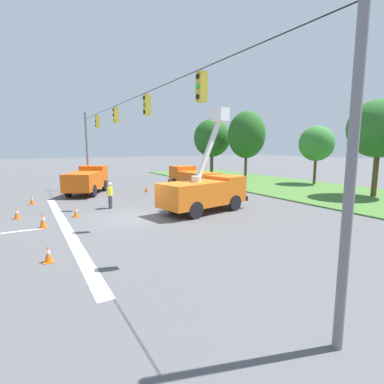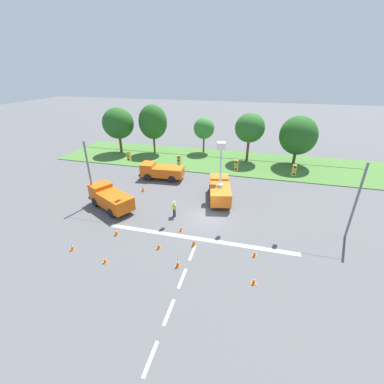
{
  "view_description": "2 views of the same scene",
  "coord_description": "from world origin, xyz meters",
  "px_view_note": "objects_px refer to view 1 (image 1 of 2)",
  "views": [
    {
      "loc": [
        16.4,
        -5.34,
        4.08
      ],
      "look_at": [
        -0.13,
        4.0,
        1.19
      ],
      "focal_mm": 28.0,
      "sensor_mm": 36.0,
      "label": 1
    },
    {
      "loc": [
        4.25,
        -22.23,
        14.02
      ],
      "look_at": [
        -2.34,
        3.24,
        1.17
      ],
      "focal_mm": 24.0,
      "sensor_mm": 36.0,
      "label": 2
    }
  ],
  "objects_px": {
    "tree_centre": "(317,144)",
    "utility_truck_support_far": "(193,178)",
    "utility_truck_support_near": "(87,180)",
    "traffic_cone_centre_line": "(17,213)",
    "tree_east": "(379,129)",
    "traffic_cone_foreground_left": "(32,199)",
    "traffic_cone_mid_right": "(147,188)",
    "tree_west": "(246,135)",
    "traffic_cone_foreground_right": "(43,220)",
    "traffic_cone_near_bucket": "(48,254)",
    "road_worker": "(110,194)",
    "traffic_cone_far_left": "(76,212)",
    "tree_far_west": "(212,138)",
    "utility_truck_bucket_lift": "(205,190)"
  },
  "relations": [
    {
      "from": "tree_centre",
      "to": "tree_west",
      "type": "bearing_deg",
      "value": -163.43
    },
    {
      "from": "utility_truck_support_near",
      "to": "traffic_cone_centre_line",
      "type": "xyz_separation_m",
      "value": [
        7.62,
        -5.3,
        -0.91
      ]
    },
    {
      "from": "traffic_cone_centre_line",
      "to": "tree_far_west",
      "type": "bearing_deg",
      "value": 124.49
    },
    {
      "from": "utility_truck_bucket_lift",
      "to": "road_worker",
      "type": "relative_size",
      "value": 3.66
    },
    {
      "from": "tree_west",
      "to": "traffic_cone_centre_line",
      "type": "xyz_separation_m",
      "value": [
        10.54,
        -25.25,
        -5.18
      ]
    },
    {
      "from": "road_worker",
      "to": "traffic_cone_foreground_right",
      "type": "relative_size",
      "value": 2.17
    },
    {
      "from": "tree_centre",
      "to": "traffic_cone_mid_right",
      "type": "relative_size",
      "value": 8.07
    },
    {
      "from": "traffic_cone_far_left",
      "to": "utility_truck_support_far",
      "type": "bearing_deg",
      "value": 118.77
    },
    {
      "from": "traffic_cone_centre_line",
      "to": "traffic_cone_foreground_right",
      "type": "bearing_deg",
      "value": 22.85
    },
    {
      "from": "utility_truck_bucket_lift",
      "to": "traffic_cone_mid_right",
      "type": "bearing_deg",
      "value": -178.61
    },
    {
      "from": "tree_far_west",
      "to": "traffic_cone_centre_line",
      "type": "distance_m",
      "value": 29.48
    },
    {
      "from": "utility_truck_support_near",
      "to": "traffic_cone_near_bucket",
      "type": "bearing_deg",
      "value": -15.23
    },
    {
      "from": "traffic_cone_foreground_left",
      "to": "traffic_cone_foreground_right",
      "type": "height_order",
      "value": "traffic_cone_foreground_right"
    },
    {
      "from": "tree_centre",
      "to": "utility_truck_support_far",
      "type": "distance_m",
      "value": 14.05
    },
    {
      "from": "tree_centre",
      "to": "tree_east",
      "type": "distance_m",
      "value": 8.45
    },
    {
      "from": "tree_west",
      "to": "traffic_cone_near_bucket",
      "type": "xyz_separation_m",
      "value": [
        18.52,
        -24.2,
        -5.21
      ]
    },
    {
      "from": "tree_far_west",
      "to": "traffic_cone_far_left",
      "type": "relative_size",
      "value": 12.23
    },
    {
      "from": "traffic_cone_foreground_right",
      "to": "utility_truck_support_near",
      "type": "bearing_deg",
      "value": 158.42
    },
    {
      "from": "traffic_cone_mid_right",
      "to": "traffic_cone_near_bucket",
      "type": "relative_size",
      "value": 1.2
    },
    {
      "from": "tree_east",
      "to": "traffic_cone_near_bucket",
      "type": "height_order",
      "value": "tree_east"
    },
    {
      "from": "traffic_cone_far_left",
      "to": "utility_truck_support_near",
      "type": "bearing_deg",
      "value": 165.27
    },
    {
      "from": "tree_centre",
      "to": "tree_east",
      "type": "bearing_deg",
      "value": -19.63
    },
    {
      "from": "utility_truck_support_far",
      "to": "road_worker",
      "type": "distance_m",
      "value": 10.28
    },
    {
      "from": "traffic_cone_foreground_right",
      "to": "utility_truck_bucket_lift",
      "type": "bearing_deg",
      "value": 85.11
    },
    {
      "from": "tree_east",
      "to": "traffic_cone_mid_right",
      "type": "xyz_separation_m",
      "value": [
        -11.82,
        -14.85,
        -5.06
      ]
    },
    {
      "from": "utility_truck_support_near",
      "to": "utility_truck_support_far",
      "type": "height_order",
      "value": "utility_truck_support_near"
    },
    {
      "from": "tree_far_west",
      "to": "traffic_cone_centre_line",
      "type": "xyz_separation_m",
      "value": [
        16.46,
        -23.96,
        -4.92
      ]
    },
    {
      "from": "tree_east",
      "to": "utility_truck_support_far",
      "type": "bearing_deg",
      "value": -136.37
    },
    {
      "from": "traffic_cone_foreground_right",
      "to": "traffic_cone_far_left",
      "type": "bearing_deg",
      "value": 133.16
    },
    {
      "from": "tree_far_west",
      "to": "traffic_cone_centre_line",
      "type": "bearing_deg",
      "value": -55.51
    },
    {
      "from": "traffic_cone_mid_right",
      "to": "tree_centre",
      "type": "bearing_deg",
      "value": 77.49
    },
    {
      "from": "tree_west",
      "to": "traffic_cone_centre_line",
      "type": "height_order",
      "value": "tree_west"
    },
    {
      "from": "traffic_cone_mid_right",
      "to": "tree_west",
      "type": "bearing_deg",
      "value": 106.66
    },
    {
      "from": "utility_truck_support_far",
      "to": "tree_east",
      "type": "bearing_deg",
      "value": 43.63
    },
    {
      "from": "utility_truck_support_far",
      "to": "traffic_cone_near_bucket",
      "type": "xyz_separation_m",
      "value": [
        13.18,
        -13.4,
        -0.85
      ]
    },
    {
      "from": "utility_truck_support_far",
      "to": "traffic_cone_mid_right",
      "type": "relative_size",
      "value": 7.83
    },
    {
      "from": "tree_west",
      "to": "traffic_cone_foreground_right",
      "type": "xyz_separation_m",
      "value": [
        13.34,
        -24.07,
        -5.11
      ]
    },
    {
      "from": "tree_east",
      "to": "road_worker",
      "type": "relative_size",
      "value": 4.36
    },
    {
      "from": "tree_east",
      "to": "utility_truck_support_far",
      "type": "relative_size",
      "value": 1.27
    },
    {
      "from": "tree_west",
      "to": "utility_truck_bucket_lift",
      "type": "height_order",
      "value": "tree_west"
    },
    {
      "from": "road_worker",
      "to": "traffic_cone_foreground_right",
      "type": "distance_m",
      "value": 5.29
    },
    {
      "from": "utility_truck_bucket_lift",
      "to": "utility_truck_support_far",
      "type": "height_order",
      "value": "utility_truck_bucket_lift"
    },
    {
      "from": "traffic_cone_foreground_left",
      "to": "utility_truck_support_far",
      "type": "bearing_deg",
      "value": 92.86
    },
    {
      "from": "traffic_cone_foreground_right",
      "to": "traffic_cone_centre_line",
      "type": "height_order",
      "value": "traffic_cone_foreground_right"
    },
    {
      "from": "tree_far_west",
      "to": "tree_east",
      "type": "xyz_separation_m",
      "value": [
        22.28,
        1.0,
        0.19
      ]
    },
    {
      "from": "utility_truck_support_far",
      "to": "road_worker",
      "type": "bearing_deg",
      "value": -61.82
    },
    {
      "from": "traffic_cone_foreground_left",
      "to": "traffic_cone_mid_right",
      "type": "relative_size",
      "value": 0.94
    },
    {
      "from": "traffic_cone_mid_right",
      "to": "traffic_cone_far_left",
      "type": "height_order",
      "value": "traffic_cone_mid_right"
    },
    {
      "from": "utility_truck_bucket_lift",
      "to": "utility_truck_support_far",
      "type": "relative_size",
      "value": 1.07
    },
    {
      "from": "utility_truck_bucket_lift",
      "to": "traffic_cone_near_bucket",
      "type": "xyz_separation_m",
      "value": [
        4.4,
        -9.28,
        -1.07
      ]
    }
  ]
}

